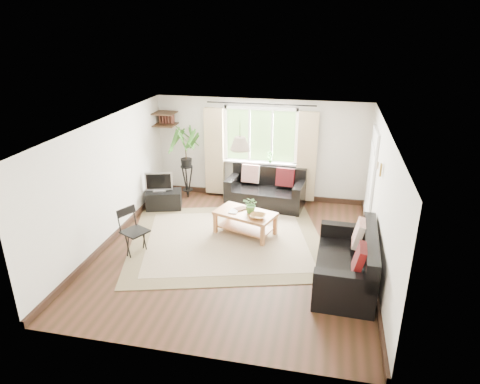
% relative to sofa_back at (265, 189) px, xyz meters
% --- Properties ---
extents(floor, '(5.50, 5.50, 0.00)m').
position_rel_sofa_back_xyz_m(floor, '(-0.21, -2.25, -0.42)').
color(floor, black).
rests_on(floor, ground).
extents(ceiling, '(5.50, 5.50, 0.00)m').
position_rel_sofa_back_xyz_m(ceiling, '(-0.21, -2.25, 1.98)').
color(ceiling, white).
rests_on(ceiling, floor).
extents(wall_back, '(5.00, 0.02, 2.40)m').
position_rel_sofa_back_xyz_m(wall_back, '(-0.21, 0.50, 0.78)').
color(wall_back, beige).
rests_on(wall_back, floor).
extents(wall_front, '(5.00, 0.02, 2.40)m').
position_rel_sofa_back_xyz_m(wall_front, '(-0.21, -5.00, 0.78)').
color(wall_front, beige).
rests_on(wall_front, floor).
extents(wall_left, '(0.02, 5.50, 2.40)m').
position_rel_sofa_back_xyz_m(wall_left, '(-2.71, -2.25, 0.78)').
color(wall_left, beige).
rests_on(wall_left, floor).
extents(wall_right, '(0.02, 5.50, 2.40)m').
position_rel_sofa_back_xyz_m(wall_right, '(2.29, -2.25, 0.78)').
color(wall_right, beige).
rests_on(wall_right, floor).
extents(rug, '(4.46, 4.09, 0.02)m').
position_rel_sofa_back_xyz_m(rug, '(-0.48, -1.87, -0.41)').
color(rug, beige).
rests_on(rug, floor).
extents(window, '(2.50, 0.16, 2.16)m').
position_rel_sofa_back_xyz_m(window, '(-0.21, 0.46, 1.13)').
color(window, white).
rests_on(window, wall_back).
extents(door, '(0.06, 0.96, 2.06)m').
position_rel_sofa_back_xyz_m(door, '(2.26, -0.55, 0.58)').
color(door, silver).
rests_on(door, wall_right).
extents(corner_shelf, '(0.50, 0.50, 0.34)m').
position_rel_sofa_back_xyz_m(corner_shelf, '(-2.46, 0.25, 1.47)').
color(corner_shelf, black).
rests_on(corner_shelf, wall_back).
extents(pendant_lamp, '(0.36, 0.36, 0.54)m').
position_rel_sofa_back_xyz_m(pendant_lamp, '(-0.21, -1.85, 1.63)').
color(pendant_lamp, beige).
rests_on(pendant_lamp, ceiling).
extents(wall_sconce, '(0.12, 0.12, 0.28)m').
position_rel_sofa_back_xyz_m(wall_sconce, '(2.22, -1.95, 1.32)').
color(wall_sconce, beige).
rests_on(wall_sconce, wall_right).
extents(sofa_back, '(1.85, 1.05, 0.83)m').
position_rel_sofa_back_xyz_m(sofa_back, '(0.00, 0.00, 0.00)').
color(sofa_back, black).
rests_on(sofa_back, floor).
extents(sofa_right, '(1.88, 0.99, 0.87)m').
position_rel_sofa_back_xyz_m(sofa_right, '(1.77, -2.87, 0.02)').
color(sofa_right, black).
rests_on(sofa_right, floor).
extents(coffee_table, '(1.33, 0.99, 0.48)m').
position_rel_sofa_back_xyz_m(coffee_table, '(-0.18, -1.52, -0.17)').
color(coffee_table, brown).
rests_on(coffee_table, floor).
extents(table_plant, '(0.39, 0.37, 0.34)m').
position_rel_sofa_back_xyz_m(table_plant, '(-0.06, -1.50, 0.24)').
color(table_plant, '#3E712D').
rests_on(table_plant, coffee_table).
extents(bowl, '(0.34, 0.34, 0.08)m').
position_rel_sofa_back_xyz_m(bowl, '(0.12, -1.73, 0.11)').
color(bowl, olive).
rests_on(bowl, coffee_table).
extents(book_a, '(0.19, 0.25, 0.02)m').
position_rel_sofa_back_xyz_m(book_a, '(-0.50, -1.53, 0.08)').
color(book_a, silver).
rests_on(book_a, coffee_table).
extents(book_b, '(0.29, 0.29, 0.02)m').
position_rel_sofa_back_xyz_m(book_b, '(-0.36, -1.32, 0.08)').
color(book_b, '#523020').
rests_on(book_b, coffee_table).
extents(tv_stand, '(0.89, 0.66, 0.43)m').
position_rel_sofa_back_xyz_m(tv_stand, '(-2.26, -0.66, -0.20)').
color(tv_stand, black).
rests_on(tv_stand, floor).
extents(tv, '(0.64, 0.37, 0.47)m').
position_rel_sofa_back_xyz_m(tv, '(-2.35, -0.66, 0.25)').
color(tv, '#A5A5AA').
rests_on(tv, tv_stand).
extents(palm_stand, '(0.78, 0.78, 1.74)m').
position_rel_sofa_back_xyz_m(palm_stand, '(-1.94, 0.10, 0.45)').
color(palm_stand, black).
rests_on(palm_stand, floor).
extents(folding_chair, '(0.61, 0.61, 0.88)m').
position_rel_sofa_back_xyz_m(folding_chair, '(-2.00, -2.71, 0.02)').
color(folding_chair, black).
rests_on(folding_chair, floor).
extents(sill_plant, '(0.14, 0.10, 0.27)m').
position_rel_sofa_back_xyz_m(sill_plant, '(0.04, 0.38, 0.65)').
color(sill_plant, '#2D6023').
rests_on(sill_plant, window).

